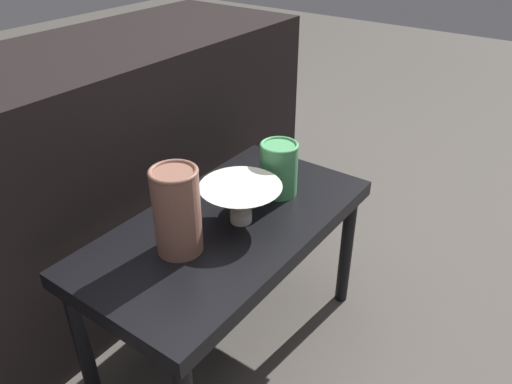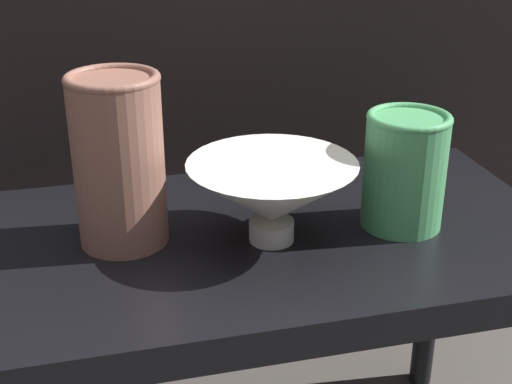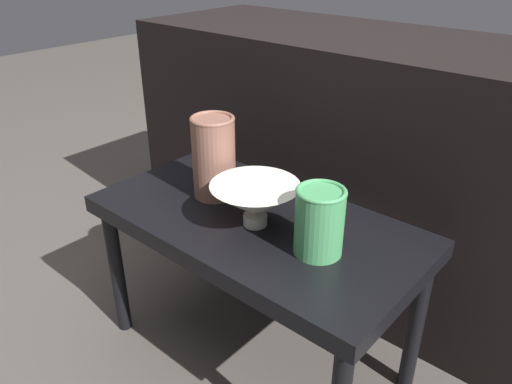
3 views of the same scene
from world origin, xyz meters
TOP-DOWN VIEW (x-y plane):
  - ground_plane at (0.00, 0.00)m, footprint 8.00×8.00m
  - table at (0.00, 0.00)m, footprint 0.75×0.39m
  - couch_backdrop at (0.00, 0.51)m, footprint 1.45×0.50m
  - bowl at (0.02, -0.02)m, footprint 0.19×0.19m
  - vase_textured_left at (-0.14, 0.02)m, footprint 0.10×0.10m
  - vase_colorful_right at (0.18, -0.02)m, footprint 0.10×0.10m

SIDE VIEW (x-z plane):
  - ground_plane at x=0.00m, z-range 0.00..0.00m
  - table at x=0.00m, z-range 0.16..0.57m
  - couch_backdrop at x=0.00m, z-range 0.00..0.73m
  - bowl at x=0.02m, z-range 0.42..0.52m
  - vase_colorful_right at x=0.18m, z-range 0.41..0.55m
  - vase_textured_left at x=-0.14m, z-range 0.41..0.61m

